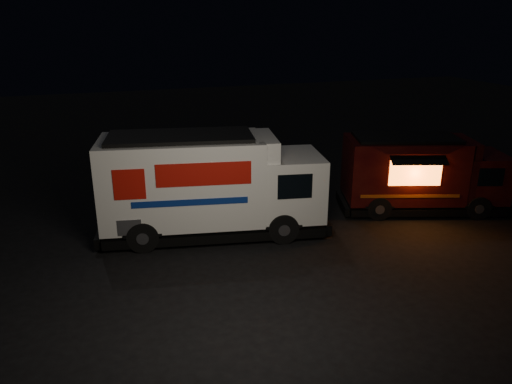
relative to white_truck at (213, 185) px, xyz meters
name	(u,v)px	position (x,y,z in m)	size (l,w,h in m)	color
ground	(263,263)	(0.79, -2.77, -1.78)	(80.00, 80.00, 0.00)	black
white_truck	(213,185)	(0.00, 0.00, 0.00)	(7.83, 2.67, 3.55)	white
red_truck	(424,174)	(8.24, -0.54, -0.30)	(6.34, 2.33, 2.95)	#3D0F0B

